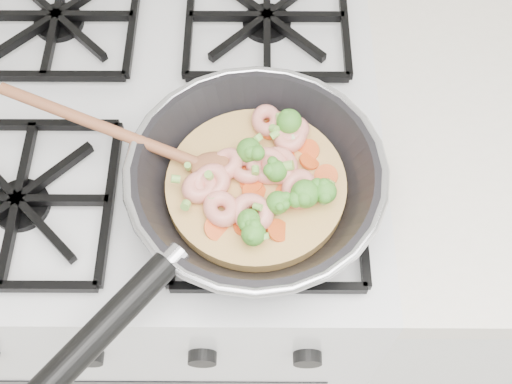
{
  "coord_description": "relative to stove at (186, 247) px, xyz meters",
  "views": [
    {
      "loc": [
        0.14,
        1.18,
        1.6
      ],
      "look_at": [
        0.14,
        1.56,
        0.93
      ],
      "focal_mm": 45.65,
      "sensor_mm": 36.0,
      "label": 1
    }
  ],
  "objects": [
    {
      "name": "stove",
      "position": [
        0.0,
        0.0,
        0.0
      ],
      "size": [
        0.6,
        0.6,
        0.92
      ],
      "color": "white",
      "rests_on": "ground"
    },
    {
      "name": "skillet",
      "position": [
        0.13,
        -0.15,
        0.5
      ],
      "size": [
        0.44,
        0.41,
        0.1
      ],
      "rotation": [
        0.0,
        0.0,
        -0.33
      ],
      "color": "black",
      "rests_on": "stove"
    }
  ]
}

